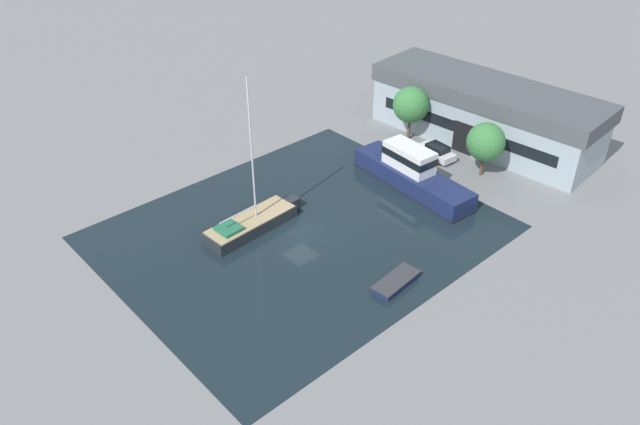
% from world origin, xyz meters
% --- Properties ---
extents(ground_plane, '(440.00, 440.00, 0.00)m').
position_xyz_m(ground_plane, '(0.00, 0.00, 0.00)').
color(ground_plane, slate).
extents(water_canal, '(26.80, 31.89, 0.01)m').
position_xyz_m(water_canal, '(0.00, 0.00, 0.00)').
color(water_canal, black).
rests_on(water_canal, ground).
extents(warehouse_building, '(26.01, 9.98, 6.72)m').
position_xyz_m(warehouse_building, '(0.20, 26.55, 3.40)').
color(warehouse_building, '#99A8B2').
rests_on(warehouse_building, ground).
extents(quay_tree_near_building, '(3.83, 3.83, 5.67)m').
position_xyz_m(quay_tree_near_building, '(4.78, 20.15, 3.74)').
color(quay_tree_near_building, brown).
rests_on(quay_tree_near_building, ground).
extents(quay_tree_by_water, '(3.99, 3.99, 6.18)m').
position_xyz_m(quay_tree_by_water, '(-5.43, 20.75, 4.17)').
color(quay_tree_by_water, brown).
rests_on(quay_tree_by_water, ground).
extents(parked_car, '(4.46, 2.21, 1.58)m').
position_xyz_m(parked_car, '(-0.54, 19.56, 0.80)').
color(parked_car, silver).
rests_on(parked_car, ground).
extents(sailboat_moored, '(3.20, 10.03, 14.00)m').
position_xyz_m(sailboat_moored, '(-3.23, -2.78, 0.68)').
color(sailboat_moored, '#23282D').
rests_on(sailboat_moored, water_canal).
extents(motor_cruiser, '(14.05, 4.57, 4.14)m').
position_xyz_m(motor_cruiser, '(1.42, 13.18, 1.50)').
color(motor_cruiser, '#19234C').
rests_on(motor_cruiser, water_canal).
extents(small_dinghy, '(2.12, 4.44, 0.59)m').
position_xyz_m(small_dinghy, '(10.52, 0.88, 0.30)').
color(small_dinghy, '#19234C').
rests_on(small_dinghy, water_canal).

